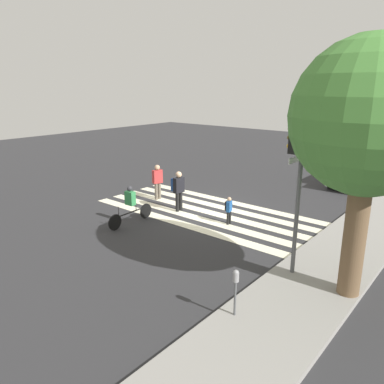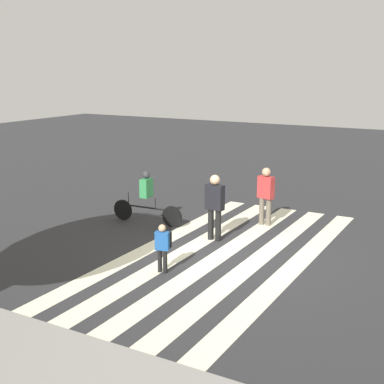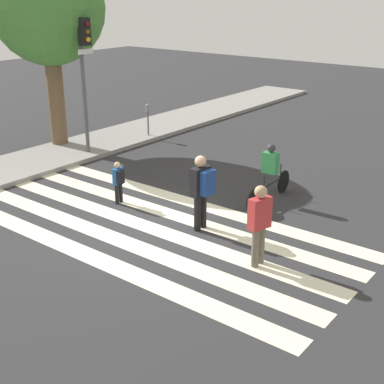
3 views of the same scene
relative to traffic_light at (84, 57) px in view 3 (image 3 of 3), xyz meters
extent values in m
plane|color=#2D2D30|center=(-3.04, -5.43, -3.27)|extent=(60.00, 60.00, 0.00)
cube|color=#F2EDCC|center=(-4.89, -5.43, -3.26)|extent=(0.52, 10.00, 0.01)
cube|color=#F2EDCC|center=(-3.96, -5.43, -3.26)|extent=(0.52, 10.00, 0.01)
cube|color=#F2EDCC|center=(-3.04, -5.43, -3.26)|extent=(0.52, 10.00, 0.01)
cube|color=#F2EDCC|center=(-2.11, -5.43, -3.26)|extent=(0.52, 10.00, 0.01)
cube|color=#F2EDCC|center=(-1.19, -5.43, -3.26)|extent=(0.52, 10.00, 0.01)
cylinder|color=#515456|center=(0.00, 0.13, -0.93)|extent=(0.12, 0.12, 4.67)
cube|color=black|center=(0.00, -0.08, 0.78)|extent=(0.32, 0.26, 0.84)
cube|color=silver|center=(0.00, -0.08, 0.18)|extent=(0.60, 0.02, 0.16)
sphere|color=#590F0F|center=(0.00, -0.24, 1.01)|extent=(0.15, 0.15, 0.15)
sphere|color=#59470F|center=(0.00, -0.24, 0.78)|extent=(0.15, 0.15, 0.15)
sphere|color=gold|center=(0.00, -0.24, 0.55)|extent=(0.15, 0.15, 0.15)
cylinder|color=#515456|center=(2.87, 0.01, -2.75)|extent=(0.06, 0.06, 1.03)
cylinder|color=gray|center=(2.87, 0.01, -2.13)|extent=(0.15, 0.15, 0.22)
sphere|color=gray|center=(2.87, 0.01, -2.02)|extent=(0.14, 0.14, 0.14)
cylinder|color=brown|center=(0.12, 1.75, -1.61)|extent=(0.56, 0.56, 3.31)
sphere|color=#478438|center=(0.12, 1.75, 1.44)|extent=(3.73, 3.73, 3.73)
cylinder|color=black|center=(-2.46, -6.40, -2.84)|extent=(0.16, 0.16, 0.85)
cylinder|color=black|center=(-2.24, -6.40, -2.84)|extent=(0.16, 0.16, 0.85)
cube|color=black|center=(-2.35, -6.40, -2.08)|extent=(0.52, 0.27, 0.68)
sphere|color=tan|center=(-2.35, -6.40, -1.61)|extent=(0.27, 0.27, 0.27)
cube|color=navy|center=(-2.33, -6.60, -2.08)|extent=(0.39, 0.21, 0.57)
cylinder|color=black|center=(-2.45, -3.74, -3.00)|extent=(0.10, 0.10, 0.54)
cylinder|color=black|center=(-2.31, -3.74, -3.00)|extent=(0.10, 0.10, 0.54)
cube|color=#1E5199|center=(-2.38, -3.74, -2.51)|extent=(0.34, 0.21, 0.43)
sphere|color=tan|center=(-2.38, -3.74, -2.22)|extent=(0.17, 0.17, 0.17)
cube|color=black|center=(-2.41, -3.86, -2.51)|extent=(0.26, 0.16, 0.36)
cylinder|color=#6B6051|center=(-3.12, -8.38, -2.86)|extent=(0.15, 0.15, 0.82)
cylinder|color=#6B6051|center=(-2.90, -8.38, -2.86)|extent=(0.15, 0.15, 0.82)
cube|color=#B73333|center=(-3.01, -8.38, -2.12)|extent=(0.52, 0.33, 0.65)
sphere|color=tan|center=(-3.01, -8.38, -1.67)|extent=(0.26, 0.26, 0.26)
cylinder|color=black|center=(0.97, -6.76, -2.95)|extent=(0.64, 0.07, 0.63)
cylinder|color=black|center=(-0.74, -6.84, -2.95)|extent=(0.64, 0.07, 0.63)
cube|color=black|center=(0.12, -6.80, -2.78)|extent=(1.45, 0.10, 0.04)
cylinder|color=black|center=(-0.18, -6.81, -2.62)|extent=(0.03, 0.03, 0.32)
cylinder|color=black|center=(0.76, -6.77, -2.58)|extent=(0.03, 0.03, 0.40)
cube|color=#338C4C|center=(0.12, -6.80, -2.18)|extent=(0.26, 0.41, 0.55)
sphere|color=#333338|center=(0.12, -6.80, -1.79)|extent=(0.22, 0.22, 0.22)
camera|label=1|loc=(9.50, 4.19, 2.14)|focal=35.00mm
camera|label=2|loc=(-8.59, 5.89, 1.31)|focal=50.00mm
camera|label=3|loc=(-11.49, -13.30, 2.05)|focal=50.00mm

